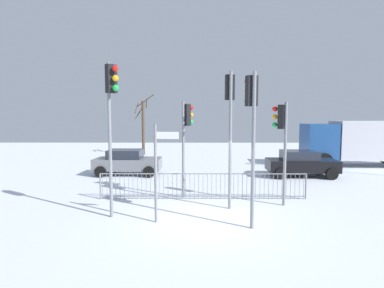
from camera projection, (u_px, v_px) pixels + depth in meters
name	position (u px, v px, depth m)	size (l,w,h in m)	color
ground_plane	(205.00, 220.00, 9.78)	(60.00, 60.00, 0.00)	silver
traffic_light_rear_left	(230.00, 109.00, 10.83)	(0.34, 0.57, 4.97)	slate
traffic_light_foreground_right	(186.00, 127.00, 12.40)	(0.48, 0.45, 3.99)	slate
traffic_light_foreground_left	(111.00, 105.00, 9.67)	(0.47, 0.46, 5.12)	slate
traffic_light_mid_right	(251.00, 115.00, 8.89)	(0.37, 0.55, 4.67)	slate
traffic_light_rear_right	(282.00, 130.00, 11.24)	(0.52, 0.42, 3.91)	slate
direction_sign_post	(157.00, 168.00, 9.43)	(0.78, 0.16, 3.13)	slate
pedestrian_guard_railing	(203.00, 186.00, 12.24)	(8.48, 0.09, 1.07)	slate
car_black_mid	(301.00, 163.00, 16.93)	(3.87, 2.07, 1.47)	black
car_grey_trailing	(127.00, 162.00, 17.47)	(3.83, 1.98, 1.47)	slate
delivery_truck	(358.00, 141.00, 20.57)	(7.16, 3.02, 3.10)	silver
bare_tree_left	(143.00, 125.00, 26.76)	(1.66, 1.45, 5.44)	#473828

